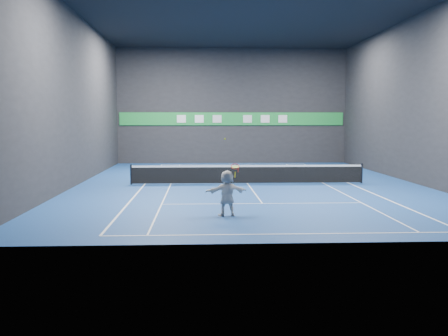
{
  "coord_description": "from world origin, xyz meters",
  "views": [
    {
      "loc": [
        -2.53,
        -26.44,
        3.4
      ],
      "look_at": [
        -1.59,
        -6.72,
        1.5
      ],
      "focal_mm": 40.0,
      "sensor_mm": 36.0,
      "label": 1
    }
  ],
  "objects_px": {
    "tennis_net": "(248,174)",
    "tennis_racket": "(235,168)",
    "player": "(227,193)",
    "tennis_ball": "(225,139)"
  },
  "relations": [
    {
      "from": "tennis_net",
      "to": "tennis_racket",
      "type": "distance_m",
      "value": 9.07
    },
    {
      "from": "player",
      "to": "tennis_net",
      "type": "xyz_separation_m",
      "value": [
        1.59,
        8.94,
        -0.28
      ]
    },
    {
      "from": "player",
      "to": "tennis_ball",
      "type": "bearing_deg",
      "value": -12.37
    },
    {
      "from": "tennis_ball",
      "to": "player",
      "type": "bearing_deg",
      "value": -0.26
    },
    {
      "from": "tennis_ball",
      "to": "tennis_net",
      "type": "height_order",
      "value": "tennis_ball"
    },
    {
      "from": "player",
      "to": "tennis_ball",
      "type": "distance_m",
      "value": 1.92
    },
    {
      "from": "player",
      "to": "tennis_net",
      "type": "height_order",
      "value": "player"
    },
    {
      "from": "tennis_ball",
      "to": "tennis_racket",
      "type": "distance_m",
      "value": 1.08
    },
    {
      "from": "player",
      "to": "tennis_net",
      "type": "relative_size",
      "value": 0.13
    },
    {
      "from": "tennis_net",
      "to": "player",
      "type": "bearing_deg",
      "value": -100.08
    }
  ]
}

